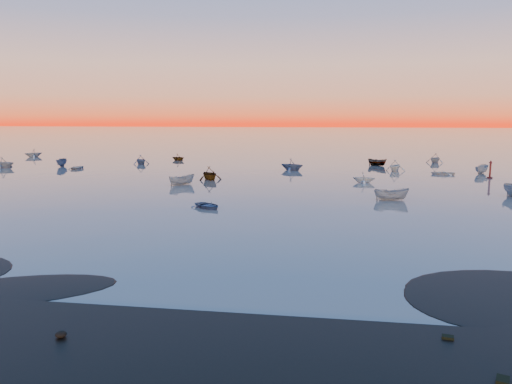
# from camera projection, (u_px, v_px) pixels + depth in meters

# --- Properties ---
(ground) EXTENTS (600.00, 600.00, 0.00)m
(ground) POSITION_uv_depth(u_px,v_px,m) (304.00, 154.00, 125.04)
(ground) COLOR slate
(ground) RESTS_ON ground
(mud_lobes) EXTENTS (140.00, 6.00, 0.07)m
(mud_lobes) POSITION_uv_depth(u_px,v_px,m) (191.00, 296.00, 26.37)
(mud_lobes) COLOR black
(mud_lobes) RESTS_ON ground
(moored_fleet) EXTENTS (124.00, 58.00, 1.20)m
(moored_fleet) POSITION_uv_depth(u_px,v_px,m) (286.00, 176.00, 79.13)
(moored_fleet) COLOR white
(moored_fleet) RESTS_ON ground
(boat_near_left) EXTENTS (3.54, 3.67, 0.90)m
(boat_near_left) POSITION_uv_depth(u_px,v_px,m) (208.00, 208.00, 51.62)
(boat_near_left) COLOR #3B4E72
(boat_near_left) RESTS_ON ground
(boat_near_center) EXTENTS (1.89, 4.00, 1.35)m
(boat_near_center) POSITION_uv_depth(u_px,v_px,m) (391.00, 200.00, 56.50)
(boat_near_center) COLOR gray
(boat_near_center) RESTS_ON ground
(channel_marker) EXTENTS (0.81, 0.81, 2.87)m
(channel_marker) POSITION_uv_depth(u_px,v_px,m) (490.00, 171.00, 76.12)
(channel_marker) COLOR #4B1210
(channel_marker) RESTS_ON ground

